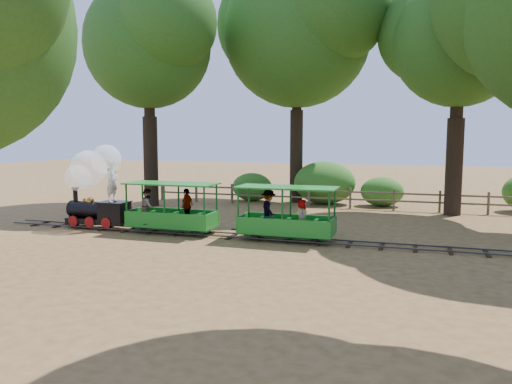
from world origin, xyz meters
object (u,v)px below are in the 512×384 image
(locomotive, at_px, (93,181))
(fence, at_px, (329,196))
(carriage_front, at_px, (169,212))
(carriage_rear, at_px, (282,217))

(locomotive, bearing_deg, fence, 46.44)
(carriage_front, height_order, carriage_rear, same)
(locomotive, bearing_deg, carriage_front, -1.79)
(locomotive, bearing_deg, carriage_rear, -0.31)
(locomotive, relative_size, carriage_front, 0.98)
(locomotive, relative_size, carriage_rear, 0.98)
(carriage_front, bearing_deg, locomotive, 178.21)
(carriage_rear, height_order, fence, carriage_rear)
(carriage_front, bearing_deg, carriage_rear, 0.83)
(locomotive, xyz_separation_m, carriage_rear, (7.33, -0.04, -1.00))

